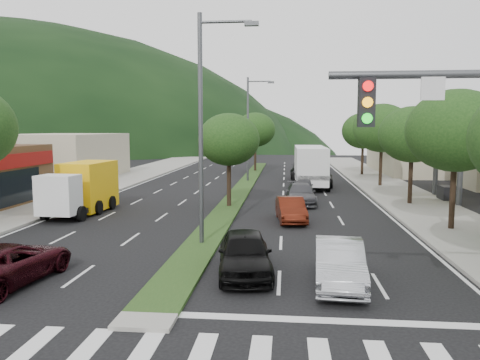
# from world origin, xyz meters

# --- Properties ---
(ground) EXTENTS (160.00, 160.00, 0.00)m
(ground) POSITION_xyz_m (0.00, 0.00, 0.00)
(ground) COLOR black
(ground) RESTS_ON ground
(sidewalk_right) EXTENTS (5.00, 90.00, 0.15)m
(sidewalk_right) POSITION_xyz_m (12.50, 25.00, 0.07)
(sidewalk_right) COLOR gray
(sidewalk_right) RESTS_ON ground
(sidewalk_left) EXTENTS (6.00, 90.00, 0.15)m
(sidewalk_left) POSITION_xyz_m (-13.00, 25.00, 0.07)
(sidewalk_left) COLOR gray
(sidewalk_left) RESTS_ON ground
(median) EXTENTS (1.60, 56.00, 0.12)m
(median) POSITION_xyz_m (0.00, 28.00, 0.06)
(median) COLOR #1C3B15
(median) RESTS_ON ground
(crosswalk) EXTENTS (19.00, 2.20, 0.01)m
(crosswalk) POSITION_xyz_m (0.00, -2.00, 0.01)
(crosswalk) COLOR silver
(crosswalk) RESTS_ON ground
(bldg_left_far) EXTENTS (9.00, 14.00, 4.60)m
(bldg_left_far) POSITION_xyz_m (-19.00, 34.00, 2.30)
(bldg_left_far) COLOR beige
(bldg_left_far) RESTS_ON ground
(bldg_right_far) EXTENTS (10.00, 16.00, 5.20)m
(bldg_right_far) POSITION_xyz_m (19.50, 44.00, 2.60)
(bldg_right_far) COLOR beige
(bldg_right_far) RESTS_ON ground
(tree_r_b) EXTENTS (4.80, 4.80, 6.94)m
(tree_r_b) POSITION_xyz_m (12.00, 12.00, 5.04)
(tree_r_b) COLOR black
(tree_r_b) RESTS_ON sidewalk_right
(tree_r_c) EXTENTS (4.40, 4.40, 6.48)m
(tree_r_c) POSITION_xyz_m (12.00, 20.00, 4.75)
(tree_r_c) COLOR black
(tree_r_c) RESTS_ON sidewalk_right
(tree_r_d) EXTENTS (5.00, 5.00, 7.17)m
(tree_r_d) POSITION_xyz_m (12.00, 30.00, 5.18)
(tree_r_d) COLOR black
(tree_r_d) RESTS_ON sidewalk_right
(tree_r_e) EXTENTS (4.60, 4.60, 6.71)m
(tree_r_e) POSITION_xyz_m (12.00, 40.00, 4.89)
(tree_r_e) COLOR black
(tree_r_e) RESTS_ON sidewalk_right
(tree_med_near) EXTENTS (4.00, 4.00, 6.02)m
(tree_med_near) POSITION_xyz_m (0.00, 18.00, 4.43)
(tree_med_near) COLOR black
(tree_med_near) RESTS_ON median
(tree_med_far) EXTENTS (4.80, 4.80, 6.94)m
(tree_med_far) POSITION_xyz_m (0.00, 44.00, 5.01)
(tree_med_far) COLOR black
(tree_med_far) RESTS_ON median
(streetlight_near) EXTENTS (2.60, 0.25, 10.00)m
(streetlight_near) POSITION_xyz_m (0.21, 8.00, 5.58)
(streetlight_near) COLOR #47494C
(streetlight_near) RESTS_ON ground
(streetlight_mid) EXTENTS (2.60, 0.25, 10.00)m
(streetlight_mid) POSITION_xyz_m (0.21, 33.00, 5.58)
(streetlight_mid) COLOR #47494C
(streetlight_mid) RESTS_ON ground
(sedan_silver) EXTENTS (1.79, 4.52, 1.46)m
(sedan_silver) POSITION_xyz_m (5.48, 3.21, 0.73)
(sedan_silver) COLOR #B1B4BA
(sedan_silver) RESTS_ON ground
(suv_maroon) EXTENTS (2.87, 5.15, 1.36)m
(suv_maroon) POSITION_xyz_m (-5.50, 2.31, 0.68)
(suv_maroon) COLOR black
(suv_maroon) RESTS_ON ground
(car_queue_a) EXTENTS (2.35, 4.72, 1.54)m
(car_queue_a) POSITION_xyz_m (2.27, 4.00, 0.77)
(car_queue_a) COLOR black
(car_queue_a) RESTS_ON ground
(car_queue_b) EXTENTS (2.13, 4.88, 1.40)m
(car_queue_b) POSITION_xyz_m (4.70, 19.81, 0.70)
(car_queue_b) COLOR #46464B
(car_queue_b) RESTS_ON ground
(car_queue_c) EXTENTS (1.84, 4.19, 1.34)m
(car_queue_c) POSITION_xyz_m (3.99, 13.72, 0.67)
(car_queue_c) COLOR #51190D
(car_queue_c) RESTS_ON ground
(car_queue_d) EXTENTS (2.51, 4.82, 1.30)m
(car_queue_d) POSITION_xyz_m (6.75, 29.81, 0.65)
(car_queue_d) COLOR black
(car_queue_d) RESTS_ON ground
(car_queue_e) EXTENTS (1.76, 3.75, 1.24)m
(car_queue_e) POSITION_xyz_m (5.12, 24.81, 0.62)
(car_queue_e) COLOR #4C4C51
(car_queue_e) RESTS_ON ground
(car_queue_f) EXTENTS (1.98, 4.86, 1.41)m
(car_queue_f) POSITION_xyz_m (5.15, 35.96, 0.70)
(car_queue_f) COLOR black
(car_queue_f) RESTS_ON ground
(box_truck) EXTENTS (2.75, 6.39, 3.09)m
(box_truck) POSITION_xyz_m (-8.58, 15.02, 1.46)
(box_truck) COLOR white
(box_truck) RESTS_ON ground
(motorhome) EXTENTS (2.95, 9.26, 3.54)m
(motorhome) POSITION_xyz_m (5.83, 29.77, 1.89)
(motorhome) COLOR white
(motorhome) RESTS_ON ground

